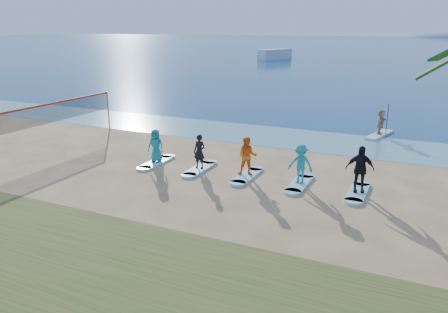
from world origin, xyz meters
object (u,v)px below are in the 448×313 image
at_px(volleyball_net, 53,113).
at_px(student_1, 199,151).
at_px(student_3, 301,164).
at_px(paddleboarder, 381,122).
at_px(surfboard_3, 299,184).
at_px(student_4, 360,169).
at_px(surfboard_1, 200,169).
at_px(surfboard_2, 247,176).
at_px(surfboard_4, 358,192).
at_px(surfboard_0, 157,162).
at_px(student_0, 156,146).
at_px(student_2, 247,156).
at_px(paddleboard, 379,135).
at_px(boat_offshore_a, 275,59).

relative_size(volleyball_net, student_1, 5.73).
bearing_deg(student_1, student_3, 2.93).
relative_size(paddleboarder, surfboard_3, 0.67).
relative_size(paddleboarder, student_4, 0.78).
bearing_deg(volleyball_net, student_3, -1.13).
bearing_deg(volleyball_net, surfboard_1, -1.72).
distance_m(surfboard_2, surfboard_4, 4.77).
height_order(surfboard_0, surfboard_4, same).
bearing_deg(student_1, surfboard_1, 0.00).
bearing_deg(student_3, student_1, -175.25).
bearing_deg(student_3, surfboard_4, 4.75).
bearing_deg(surfboard_3, student_0, 180.00).
relative_size(student_3, surfboard_4, 0.76).
bearing_deg(student_2, surfboard_2, 0.00).
bearing_deg(paddleboarder, student_0, 143.14).
height_order(surfboard_0, surfboard_2, same).
xyz_separation_m(paddleboard, student_0, (-9.25, -10.52, 0.83)).
relative_size(paddleboard, student_3, 1.80).
bearing_deg(surfboard_1, student_1, 0.00).
bearing_deg(volleyball_net, surfboard_0, -2.32).
xyz_separation_m(paddleboard, surfboard_0, (-9.25, -10.52, -0.01)).
bearing_deg(surfboard_1, student_2, 0.00).
distance_m(student_0, surfboard_1, 2.53).
bearing_deg(surfboard_3, surfboard_4, 0.00).
relative_size(paddleboard, surfboard_2, 1.36).
xyz_separation_m(student_0, surfboard_2, (4.77, 0.00, -0.85)).
bearing_deg(student_2, student_0, 160.33).
distance_m(surfboard_0, student_0, 0.85).
bearing_deg(surfboard_0, volleyball_net, 177.68).
bearing_deg(surfboard_3, volleyball_net, 178.87).
bearing_deg(student_0, boat_offshore_a, 95.86).
relative_size(surfboard_3, surfboard_4, 1.00).
bearing_deg(paddleboarder, surfboard_2, 161.41).
xyz_separation_m(paddleboarder, surfboard_3, (-2.09, -10.52, -0.81)).
bearing_deg(student_3, paddleboard, 83.51).
bearing_deg(student_3, surfboard_0, -175.25).
bearing_deg(surfboard_0, student_2, 0.00).
xyz_separation_m(boat_offshore_a, student_2, (22.38, -70.24, 0.95)).
relative_size(paddleboarder, student_1, 0.93).
xyz_separation_m(surfboard_2, student_2, (0.00, 0.00, 0.91)).
bearing_deg(surfboard_0, surfboard_3, 0.00).
xyz_separation_m(paddleboarder, surfboard_0, (-9.25, -10.52, -0.81)).
xyz_separation_m(paddleboard, boat_offshore_a, (-26.86, 59.72, -0.06)).
distance_m(surfboard_3, surfboard_4, 2.39).
distance_m(surfboard_0, surfboard_4, 9.55).
bearing_deg(surfboard_0, surfboard_1, 0.00).
relative_size(student_0, surfboard_2, 0.73).
distance_m(surfboard_2, student_3, 2.54).
distance_m(surfboard_1, surfboard_3, 4.77).
relative_size(boat_offshore_a, surfboard_0, 3.88).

